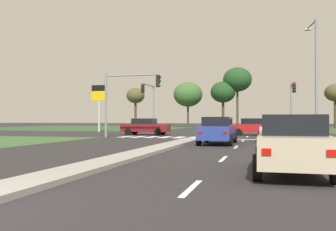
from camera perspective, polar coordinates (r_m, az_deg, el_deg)
ground_plane at (r=34.67m, az=6.59°, el=-3.02°), size 200.00×200.00×0.00m
grass_verge_far_left at (r=66.24m, az=-12.50°, el=-1.85°), size 35.00×35.00×0.01m
median_island_near at (r=16.14m, az=-3.32°, el=-5.56°), size 1.20×22.00×0.14m
median_island_far at (r=59.50m, az=10.10°, el=-1.93°), size 1.20×36.00×0.14m
lane_dash_near at (r=7.98m, az=3.64°, el=-11.14°), size 0.14×2.00×0.01m
lane_dash_second at (r=13.86m, az=8.55°, el=-6.64°), size 0.14×2.00×0.01m
lane_dash_third at (r=19.81m, az=10.49°, el=-4.82°), size 0.14×2.00×0.01m
lane_dash_fourth at (r=25.78m, az=11.54°, el=-3.83°), size 0.14×2.00×0.01m
lane_dash_fifth at (r=31.76m, az=12.18°, el=-3.22°), size 0.14×2.00×0.01m
edge_line_right at (r=16.43m, az=21.33°, el=-5.66°), size 0.14×24.00×0.01m
stop_bar_near at (r=27.33m, az=12.36°, el=-3.65°), size 6.40×0.50×0.01m
crosswalk_bar_near at (r=31.27m, az=-6.53°, el=-3.27°), size 0.70×2.80×0.01m
crosswalk_bar_second at (r=30.87m, az=-4.54°, el=-3.31°), size 0.70×2.80×0.01m
crosswalk_bar_third at (r=30.50m, az=-2.50°, el=-3.34°), size 0.70×2.80×0.01m
crosswalk_bar_fourth at (r=30.18m, az=-0.41°, el=-3.37°), size 0.70×2.80×0.01m
crosswalk_bar_fifth at (r=29.90m, az=1.72°, el=-3.40°), size 0.70×2.80×0.01m
crosswalk_bar_sixth at (r=29.65m, az=3.88°, el=-3.42°), size 0.70×2.80×0.01m
crosswalk_bar_seventh at (r=29.45m, az=6.08°, el=-3.44°), size 0.70×2.80×0.01m
crosswalk_bar_eighth at (r=29.30m, az=8.31°, el=-3.45°), size 0.70×2.80×0.01m
car_silver_near at (r=25.00m, az=16.04°, el=-2.15°), size 1.95×4.18×1.53m
car_beige_second at (r=10.35m, az=18.63°, el=-4.22°), size 1.94×4.18×1.58m
car_maroon_third at (r=34.53m, az=-3.52°, el=-1.71°), size 4.47×1.97×1.55m
car_red_fourth at (r=34.70m, az=13.07°, el=-1.69°), size 4.21×2.00×1.55m
car_blue_fifth at (r=21.96m, az=7.70°, el=-2.28°), size 1.99×4.52×1.61m
car_white_sixth at (r=61.64m, az=8.14°, el=-1.23°), size 1.94×4.25×1.52m
traffic_signal_far_left at (r=41.37m, az=-2.86°, el=2.62°), size 0.32×4.28×5.52m
traffic_signal_near_left at (r=29.80m, az=-6.46°, el=3.58°), size 4.78×0.32×5.24m
traffic_signal_far_right at (r=39.35m, az=18.68°, el=2.58°), size 0.32×4.47×5.25m
street_lamp_second at (r=26.56m, az=21.86°, el=6.26°), size 0.67×2.41×8.13m
pedestrian_at_median at (r=46.56m, az=8.98°, el=-0.99°), size 0.34×0.34×1.65m
fuel_price_totem at (r=43.94m, az=-10.61°, el=2.71°), size 1.80×0.24×5.48m
treeline_near at (r=68.26m, az=-5.05°, el=3.02°), size 3.34×3.34×7.28m
treeline_second at (r=70.16m, az=3.11°, el=3.26°), size 5.49×5.49×8.53m
treeline_third at (r=64.55m, az=8.51°, el=3.56°), size 4.31×4.31×8.03m
treeline_fourth at (r=64.93m, az=10.68°, el=5.45°), size 4.93×4.93×10.43m
treeline_fifth at (r=66.52m, az=24.45°, el=3.14°), size 3.38×3.38×7.28m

